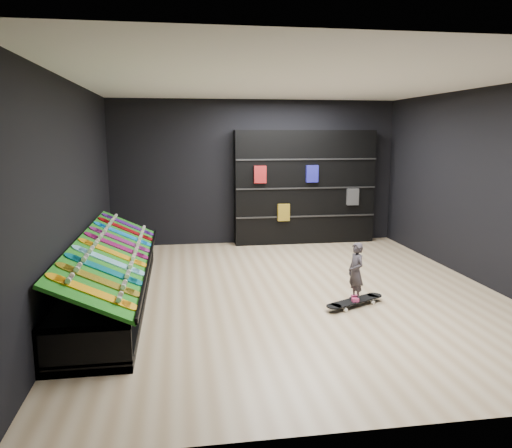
{
  "coord_description": "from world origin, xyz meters",
  "views": [
    {
      "loc": [
        -1.62,
        -6.9,
        2.31
      ],
      "look_at": [
        -0.5,
        0.2,
        1.0
      ],
      "focal_mm": 35.0,
      "sensor_mm": 36.0,
      "label": 1
    }
  ],
  "objects": [
    {
      "name": "turf_ramp",
      "position": [
        -2.5,
        0.0,
        0.71
      ],
      "size": [
        0.92,
        4.5,
        0.46
      ],
      "primitive_type": "cube",
      "rotation": [
        0.0,
        0.44,
        0.0
      ],
      "color": "#13600F",
      "rests_on": "display_rack"
    },
    {
      "name": "display_board_1",
      "position": [
        -2.49,
        -1.48,
        0.74
      ],
      "size": [
        0.93,
        0.22,
        0.5
      ],
      "primitive_type": null,
      "rotation": [
        0.0,
        0.44,
        0.0
      ],
      "color": "yellow",
      "rests_on": "turf_ramp"
    },
    {
      "name": "display_board_2",
      "position": [
        -2.49,
        -1.06,
        0.74
      ],
      "size": [
        0.93,
        0.22,
        0.5
      ],
      "primitive_type": null,
      "rotation": [
        0.0,
        0.44,
        0.0
      ],
      "color": "#0C8C99",
      "rests_on": "turf_ramp"
    },
    {
      "name": "floor",
      "position": [
        0.0,
        0.0,
        0.0
      ],
      "size": [
        6.0,
        7.0,
        0.01
      ],
      "primitive_type": "cube",
      "color": "tan",
      "rests_on": "ground"
    },
    {
      "name": "wall_back",
      "position": [
        0.0,
        3.5,
        1.5
      ],
      "size": [
        6.0,
        0.02,
        3.0
      ],
      "primitive_type": "cube",
      "color": "black",
      "rests_on": "ground"
    },
    {
      "name": "display_board_4",
      "position": [
        -2.49,
        -0.21,
        0.74
      ],
      "size": [
        0.93,
        0.22,
        0.5
      ],
      "primitive_type": null,
      "rotation": [
        0.0,
        0.44,
        0.0
      ],
      "color": "orange",
      "rests_on": "turf_ramp"
    },
    {
      "name": "ceiling",
      "position": [
        0.0,
        0.0,
        3.0
      ],
      "size": [
        6.0,
        7.0,
        0.01
      ],
      "primitive_type": "cube",
      "color": "white",
      "rests_on": "ground"
    },
    {
      "name": "wall_left",
      "position": [
        -3.0,
        0.0,
        1.5
      ],
      "size": [
        0.02,
        7.0,
        3.0
      ],
      "primitive_type": "cube",
      "color": "black",
      "rests_on": "ground"
    },
    {
      "name": "display_board_5",
      "position": [
        -2.49,
        0.21,
        0.74
      ],
      "size": [
        0.93,
        0.22,
        0.5
      ],
      "primitive_type": null,
      "rotation": [
        0.0,
        0.44,
        0.0
      ],
      "color": "#E5198C",
      "rests_on": "turf_ramp"
    },
    {
      "name": "wall_front",
      "position": [
        0.0,
        -3.5,
        1.5
      ],
      "size": [
        6.0,
        0.02,
        3.0
      ],
      "primitive_type": "cube",
      "color": "black",
      "rests_on": "ground"
    },
    {
      "name": "display_board_7",
      "position": [
        -2.49,
        1.06,
        0.74
      ],
      "size": [
        0.93,
        0.22,
        0.5
      ],
      "primitive_type": null,
      "rotation": [
        0.0,
        0.44,
        0.0
      ],
      "color": "blue",
      "rests_on": "turf_ramp"
    },
    {
      "name": "wall_right",
      "position": [
        3.0,
        0.0,
        1.5
      ],
      "size": [
        0.02,
        7.0,
        3.0
      ],
      "primitive_type": "cube",
      "color": "black",
      "rests_on": "ground"
    },
    {
      "name": "child",
      "position": [
        0.71,
        -0.74,
        0.33
      ],
      "size": [
        0.16,
        0.2,
        0.48
      ],
      "primitive_type": "imported",
      "rotation": [
        0.0,
        0.0,
        -1.4
      ],
      "color": "black",
      "rests_on": "floor_skateboard"
    },
    {
      "name": "display_board_8",
      "position": [
        -2.49,
        1.48,
        0.74
      ],
      "size": [
        0.93,
        0.22,
        0.5
      ],
      "primitive_type": null,
      "rotation": [
        0.0,
        0.44,
        0.0
      ],
      "color": "red",
      "rests_on": "turf_ramp"
    },
    {
      "name": "display_rack",
      "position": [
        -2.55,
        0.0,
        0.25
      ],
      "size": [
        0.9,
        4.5,
        0.5
      ],
      "primitive_type": null,
      "color": "black",
      "rests_on": "ground"
    },
    {
      "name": "back_shelving",
      "position": [
        1.03,
        3.32,
        1.19
      ],
      "size": [
        2.97,
        0.35,
        2.38
      ],
      "primitive_type": "cube",
      "color": "black",
      "rests_on": "ground"
    },
    {
      "name": "display_board_0",
      "position": [
        -2.49,
        -1.9,
        0.74
      ],
      "size": [
        0.93,
        0.22,
        0.5
      ],
      "primitive_type": null,
      "rotation": [
        0.0,
        0.44,
        0.0
      ],
      "color": "yellow",
      "rests_on": "turf_ramp"
    },
    {
      "name": "floor_skateboard",
      "position": [
        0.71,
        -0.74,
        0.04
      ],
      "size": [
        0.98,
        0.63,
        0.09
      ],
      "primitive_type": null,
      "rotation": [
        0.0,
        0.0,
        0.46
      ],
      "color": "black",
      "rests_on": "ground"
    },
    {
      "name": "display_board_3",
      "position": [
        -2.49,
        -0.63,
        0.74
      ],
      "size": [
        0.93,
        0.22,
        0.5
      ],
      "primitive_type": null,
      "rotation": [
        0.0,
        0.44,
        0.0
      ],
      "color": "#0CB2E5",
      "rests_on": "turf_ramp"
    },
    {
      "name": "display_board_6",
      "position": [
        -2.49,
        0.63,
        0.74
      ],
      "size": [
        0.93,
        0.22,
        0.5
      ],
      "primitive_type": null,
      "rotation": [
        0.0,
        0.44,
        0.0
      ],
      "color": "#2626BF",
      "rests_on": "turf_ramp"
    },
    {
      "name": "display_board_9",
      "position": [
        -2.49,
        1.9,
        0.74
      ],
      "size": [
        0.93,
        0.22,
        0.5
      ],
      "primitive_type": null,
      "rotation": [
        0.0,
        0.44,
        0.0
      ],
      "color": "purple",
      "rests_on": "turf_ramp"
    }
  ]
}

